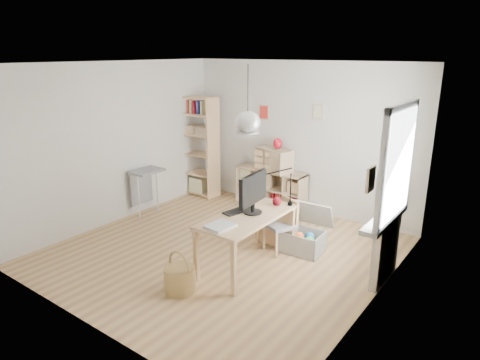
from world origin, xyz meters
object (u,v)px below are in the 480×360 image
Objects in this scene: desk at (247,222)px; monitor at (253,191)px; storage_chest at (303,236)px; drawer_chest at (274,160)px; chair at (283,222)px; tall_bookshelf at (198,142)px; cube_shelf at (271,191)px.

desk is 2.37× the size of monitor.
monitor reaches higher than storage_chest.
chair is at bearing -34.87° from drawer_chest.
desk is at bearing -102.08° from monitor.
tall_bookshelf reaches higher than chair.
monitor is 2.29m from drawer_chest.
cube_shelf is 0.70× the size of tall_bookshelf.
storage_chest is at bearing 61.77° from chair.
tall_bookshelf is 3.06m from chair.
drawer_chest is (-1.08, 1.48, 0.48)m from chair.
cube_shelf is 1.94m from storage_chest.
storage_chest is (0.25, 0.19, -0.23)m from chair.
chair is at bearing -52.67° from cube_shelf.
drawer_chest is (-0.94, 2.19, 0.27)m from desk.
monitor is (0.01, 0.11, 0.40)m from desk.
chair is 1.25× the size of monitor.
monitor is at bearing -46.30° from drawer_chest.
chair is 1.90m from drawer_chest.
tall_bookshelf reaches higher than drawer_chest.
monitor reaches higher than desk.
storage_chest is at bearing 66.47° from desk.
drawer_chest is (0.08, -0.04, 0.63)m from cube_shelf.
monitor is 0.86× the size of drawer_chest.
desk is 2.48m from cube_shelf.
cube_shelf is 1.88× the size of storage_chest.
tall_bookshelf is 3.28m from storage_chest.
tall_bookshelf is at bearing 157.69° from storage_chest.
desk is at bearing -65.39° from cube_shelf.
monitor reaches higher than cube_shelf.
drawer_chest is at bearing -26.35° from cube_shelf.
drawer_chest reaches higher than desk.
tall_bookshelf is 2.53× the size of chair.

